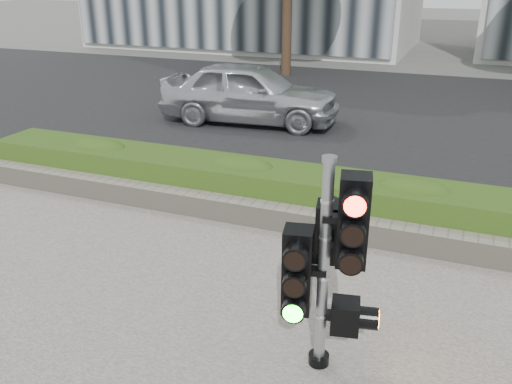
# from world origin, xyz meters

# --- Properties ---
(ground) EXTENTS (120.00, 120.00, 0.00)m
(ground) POSITION_xyz_m (0.00, 0.00, 0.00)
(ground) COLOR #51514C
(ground) RESTS_ON ground
(road) EXTENTS (60.00, 13.00, 0.02)m
(road) POSITION_xyz_m (0.00, 10.00, 0.01)
(road) COLOR black
(road) RESTS_ON ground
(curb) EXTENTS (60.00, 0.25, 0.12)m
(curb) POSITION_xyz_m (0.00, 3.15, 0.06)
(curb) COLOR gray
(curb) RESTS_ON ground
(stone_wall) EXTENTS (12.00, 0.32, 0.34)m
(stone_wall) POSITION_xyz_m (0.00, 1.90, 0.20)
(stone_wall) COLOR gray
(stone_wall) RESTS_ON sidewalk
(hedge) EXTENTS (12.00, 1.00, 0.68)m
(hedge) POSITION_xyz_m (0.00, 2.55, 0.37)
(hedge) COLOR #527624
(hedge) RESTS_ON sidewalk
(traffic_signal) EXTENTS (0.77, 0.62, 2.14)m
(traffic_signal) POSITION_xyz_m (1.08, -0.81, 1.21)
(traffic_signal) COLOR black
(traffic_signal) RESTS_ON sidewalk
(car_silver) EXTENTS (4.65, 2.20, 1.53)m
(car_silver) POSITION_xyz_m (-3.10, 7.50, 0.79)
(car_silver) COLOR #BABCC2
(car_silver) RESTS_ON road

